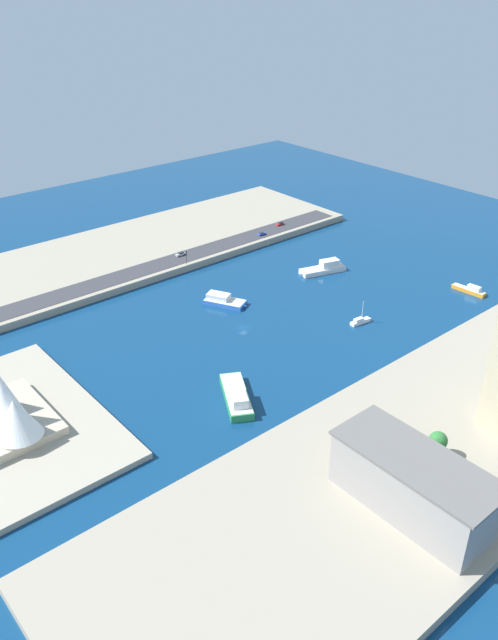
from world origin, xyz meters
TOP-DOWN VIEW (x-y plane):
  - ground_plane at (0.00, 0.00)m, footprint 440.00×440.00m
  - quay_west at (-92.01, 0.00)m, footprint 70.00×240.00m
  - quay_east at (92.01, 0.00)m, footprint 70.00×240.00m
  - peninsula_point at (-2.31, 95.52)m, footprint 79.14×53.46m
  - road_strip at (65.95, 0.00)m, footprint 12.54×228.00m
  - ferry_white_commuter at (15.99, -62.11)m, footprint 12.71×23.19m
  - ferry_green_doubledeck at (-36.00, 32.77)m, footprint 25.21×18.20m
  - water_taxi_orange at (-39.88, -94.79)m, footprint 16.16×4.23m
  - sailboat_small_white at (-27.50, -37.80)m, footprint 3.58×10.23m
  - catamaran_blue at (20.84, -6.39)m, footprint 18.74×14.52m
  - carpark_squat_concrete at (-103.17, 30.42)m, footprint 42.59×17.76m
  - pickup_red at (67.84, -82.01)m, footprint 1.89×4.63m
  - hatchback_blue at (63.27, -64.92)m, footprint 1.98×4.26m
  - sedan_silver at (68.17, -17.76)m, footprint 2.10×4.92m
  - traffic_light_waterfront at (58.28, -14.31)m, footprint 0.36×0.36m
  - opera_landmark at (-3.91, 95.52)m, footprint 35.06×25.00m
  - park_tree_cluster at (-90.89, 13.31)m, footprint 15.71×14.57m

SIDE VIEW (x-z plane):
  - ground_plane at x=0.00m, z-range 0.00..0.00m
  - sailboat_small_white at x=-27.50m, z-range -3.83..5.77m
  - peninsula_point at x=-2.31m, z-range 0.00..2.00m
  - water_taxi_orange at x=-39.88m, z-range -0.53..3.26m
  - quay_west at x=-92.01m, z-range 0.00..3.21m
  - quay_east at x=92.01m, z-range 0.00..3.21m
  - catamaran_blue at x=20.84m, z-range -0.52..3.78m
  - ferry_white_commuter at x=15.99m, z-range -0.87..4.63m
  - ferry_green_doubledeck at x=-36.00m, z-range -0.86..5.07m
  - road_strip at x=65.95m, z-range 3.21..3.36m
  - hatchback_blue at x=63.27m, z-range 3.35..4.91m
  - pickup_red at x=67.84m, z-range 3.33..5.00m
  - sedan_silver at x=68.17m, z-range 3.34..5.04m
  - traffic_light_waterfront at x=58.28m, z-range 4.30..10.80m
  - park_tree_cluster at x=-90.89m, z-range 4.29..12.32m
  - opera_landmark at x=-3.91m, z-range -0.58..20.21m
  - carpark_squat_concrete at x=-103.17m, z-range 3.24..19.24m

